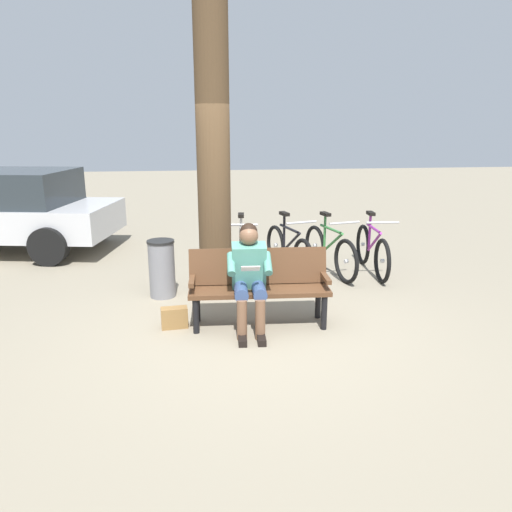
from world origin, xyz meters
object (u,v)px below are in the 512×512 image
person_reading (249,273)px  bicycle_green (241,253)px  bicycle_purple (330,251)px  tree_trunk (213,157)px  litter_bin (162,269)px  bicycle_red (289,251)px  handbag (174,318)px  bicycle_orange (372,250)px  bench (259,281)px

person_reading → bicycle_green: bearing=-89.9°
bicycle_purple → bicycle_green: 1.37m
person_reading → tree_trunk: size_ratio=0.32×
litter_bin → bicycle_green: size_ratio=0.46×
person_reading → bicycle_red: size_ratio=0.73×
handbag → bicycle_orange: bearing=-149.2°
bicycle_orange → bicycle_red: same height
handbag → bicycle_green: bearing=-116.9°
bicycle_purple → bicycle_red: 0.63m
handbag → bicycle_red: (-1.70, -1.93, 0.24)m
bicycle_orange → bicycle_purple: size_ratio=1.02×
tree_trunk → bicycle_green: size_ratio=2.20×
bench → person_reading: (0.13, 0.16, 0.16)m
person_reading → handbag: person_reading is taller
bench → litter_bin: bench is taller
bench → person_reading: person_reading is taller
litter_bin → bicycle_orange: 3.26m
bicycle_purple → bicycle_green: bearing=-104.6°
tree_trunk → bicycle_purple: 2.43m
bicycle_red → tree_trunk: bearing=-70.2°
litter_bin → bench: bearing=137.6°
person_reading → bicycle_green: 2.04m
tree_trunk → bicycle_red: size_ratio=2.25×
bench → handbag: bearing=4.7°
person_reading → handbag: (0.85, -0.13, -0.54)m
litter_bin → bicycle_green: (-1.15, -0.79, -0.03)m
bench → person_reading: size_ratio=1.35×
handbag → bicycle_green: size_ratio=0.18×
litter_bin → person_reading: bearing=130.4°
bicycle_red → person_reading: bearing=-36.4°
handbag → bicycle_red: 2.58m
bicycle_green → person_reading: bearing=3.0°
bench → bicycle_green: (0.02, -1.85, -0.15)m
bicycle_orange → bicycle_green: 2.04m
bench → handbag: size_ratio=5.41×
tree_trunk → litter_bin: 1.63m
bench → bicycle_red: bearing=-107.8°
bench → handbag: (0.98, 0.03, -0.39)m
bicycle_red → bicycle_green: bearing=-100.4°
bench → tree_trunk: 1.80m
bicycle_orange → bicycle_red: size_ratio=1.02×
tree_trunk → bicycle_orange: tree_trunk is taller
handbag → bicycle_red: size_ratio=0.18×
litter_bin → bicycle_purple: bicycle_purple is taller
bicycle_orange → tree_trunk: bearing=-71.8°
person_reading → bicycle_red: person_reading is taller
bench → handbag: 1.05m
bench → tree_trunk: tree_trunk is taller
bench → bicycle_orange: bearing=-135.9°
handbag → bicycle_orange: size_ratio=0.18×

